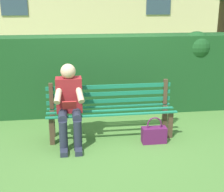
% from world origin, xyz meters
% --- Properties ---
extents(ground, '(60.00, 60.00, 0.00)m').
position_xyz_m(ground, '(0.00, 0.00, 0.00)').
color(ground, '#477533').
extents(park_bench, '(1.95, 0.45, 0.85)m').
position_xyz_m(park_bench, '(0.00, -0.07, 0.45)').
color(park_bench, '#4C3828').
rests_on(park_bench, ground).
extents(person_seated, '(0.44, 0.73, 1.17)m').
position_xyz_m(person_seated, '(0.63, 0.10, 0.62)').
color(person_seated, maroon).
rests_on(person_seated, ground).
extents(hedge_backdrop, '(5.30, 0.68, 1.50)m').
position_xyz_m(hedge_backdrop, '(-0.20, -1.24, 0.74)').
color(hedge_backdrop, '#19471E').
rests_on(hedge_backdrop, ground).
extents(handbag, '(0.36, 0.16, 0.40)m').
position_xyz_m(handbag, '(-0.61, 0.30, 0.13)').
color(handbag, '#59194C').
rests_on(handbag, ground).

